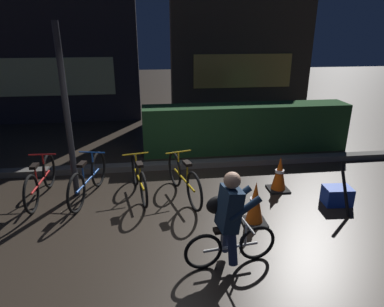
{
  "coord_description": "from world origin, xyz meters",
  "views": [
    {
      "loc": [
        -0.45,
        -4.42,
        2.78
      ],
      "look_at": [
        0.2,
        0.6,
        0.9
      ],
      "focal_mm": 31.95,
      "sensor_mm": 36.0,
      "label": 1
    }
  ],
  "objects_px": {
    "parked_bike_left_mid": "(41,181)",
    "parked_bike_center_left": "(88,179)",
    "street_post": "(67,115)",
    "traffic_cone_near": "(255,203)",
    "blue_crate": "(337,195)",
    "closed_umbrella": "(345,189)",
    "parked_bike_right_mid": "(184,179)",
    "cyclist": "(229,219)",
    "parked_bike_center_right": "(139,178)",
    "traffic_cone_far": "(279,174)"
  },
  "relations": [
    {
      "from": "blue_crate",
      "to": "parked_bike_center_left",
      "type": "bearing_deg",
      "value": 169.46
    },
    {
      "from": "traffic_cone_near",
      "to": "blue_crate",
      "type": "relative_size",
      "value": 1.54
    },
    {
      "from": "parked_bike_left_mid",
      "to": "traffic_cone_far",
      "type": "xyz_separation_m",
      "value": [
        4.14,
        -0.21,
        -0.02
      ]
    },
    {
      "from": "street_post",
      "to": "blue_crate",
      "type": "relative_size",
      "value": 6.54
    },
    {
      "from": "blue_crate",
      "to": "closed_umbrella",
      "type": "bearing_deg",
      "value": -100.61
    },
    {
      "from": "parked_bike_right_mid",
      "to": "parked_bike_center_right",
      "type": "bearing_deg",
      "value": 62.91
    },
    {
      "from": "parked_bike_right_mid",
      "to": "traffic_cone_near",
      "type": "distance_m",
      "value": 1.37
    },
    {
      "from": "traffic_cone_near",
      "to": "cyclist",
      "type": "distance_m",
      "value": 1.1
    },
    {
      "from": "parked_bike_right_mid",
      "to": "cyclist",
      "type": "height_order",
      "value": "cyclist"
    },
    {
      "from": "blue_crate",
      "to": "parked_bike_center_right",
      "type": "bearing_deg",
      "value": 167.04
    },
    {
      "from": "parked_bike_left_mid",
      "to": "traffic_cone_near",
      "type": "relative_size",
      "value": 2.31
    },
    {
      "from": "parked_bike_left_mid",
      "to": "parked_bike_center_right",
      "type": "height_order",
      "value": "parked_bike_left_mid"
    },
    {
      "from": "parked_bike_center_right",
      "to": "traffic_cone_near",
      "type": "xyz_separation_m",
      "value": [
        1.72,
        -1.15,
        0.01
      ]
    },
    {
      "from": "parked_bike_right_mid",
      "to": "blue_crate",
      "type": "height_order",
      "value": "parked_bike_right_mid"
    },
    {
      "from": "street_post",
      "to": "traffic_cone_far",
      "type": "bearing_deg",
      "value": -4.45
    },
    {
      "from": "traffic_cone_near",
      "to": "traffic_cone_far",
      "type": "distance_m",
      "value": 1.28
    },
    {
      "from": "parked_bike_center_left",
      "to": "parked_bike_right_mid",
      "type": "relative_size",
      "value": 0.99
    },
    {
      "from": "parked_bike_right_mid",
      "to": "blue_crate",
      "type": "xyz_separation_m",
      "value": [
        2.5,
        -0.57,
        -0.19
      ]
    },
    {
      "from": "parked_bike_left_mid",
      "to": "traffic_cone_near",
      "type": "height_order",
      "value": "parked_bike_left_mid"
    },
    {
      "from": "traffic_cone_near",
      "to": "parked_bike_center_left",
      "type": "bearing_deg",
      "value": 155.66
    },
    {
      "from": "street_post",
      "to": "cyclist",
      "type": "relative_size",
      "value": 2.31
    },
    {
      "from": "cyclist",
      "to": "traffic_cone_near",
      "type": "bearing_deg",
      "value": 47.11
    },
    {
      "from": "street_post",
      "to": "parked_bike_center_right",
      "type": "distance_m",
      "value": 1.58
    },
    {
      "from": "parked_bike_left_mid",
      "to": "parked_bike_center_left",
      "type": "height_order",
      "value": "parked_bike_center_left"
    },
    {
      "from": "parked_bike_center_right",
      "to": "blue_crate",
      "type": "relative_size",
      "value": 3.37
    },
    {
      "from": "parked_bike_right_mid",
      "to": "traffic_cone_near",
      "type": "relative_size",
      "value": 2.35
    },
    {
      "from": "parked_bike_center_right",
      "to": "cyclist",
      "type": "xyz_separation_m",
      "value": [
        1.11,
        -2.01,
        0.31
      ]
    },
    {
      "from": "parked_bike_center_right",
      "to": "parked_bike_left_mid",
      "type": "bearing_deg",
      "value": 76.59
    },
    {
      "from": "street_post",
      "to": "parked_bike_right_mid",
      "type": "relative_size",
      "value": 1.81
    },
    {
      "from": "parked_bike_center_right",
      "to": "traffic_cone_near",
      "type": "distance_m",
      "value": 2.07
    },
    {
      "from": "street_post",
      "to": "parked_bike_center_left",
      "type": "height_order",
      "value": "street_post"
    },
    {
      "from": "parked_bike_left_mid",
      "to": "blue_crate",
      "type": "xyz_separation_m",
      "value": [
        4.92,
        -0.84,
        -0.18
      ]
    },
    {
      "from": "traffic_cone_near",
      "to": "traffic_cone_far",
      "type": "xyz_separation_m",
      "value": [
        0.77,
        1.02,
        -0.02
      ]
    },
    {
      "from": "parked_bike_center_right",
      "to": "cyclist",
      "type": "height_order",
      "value": "cyclist"
    },
    {
      "from": "parked_bike_left_mid",
      "to": "parked_bike_right_mid",
      "type": "distance_m",
      "value": 2.43
    },
    {
      "from": "street_post",
      "to": "closed_umbrella",
      "type": "bearing_deg",
      "value": -14.91
    },
    {
      "from": "parked_bike_center_right",
      "to": "traffic_cone_near",
      "type": "height_order",
      "value": "parked_bike_center_right"
    },
    {
      "from": "parked_bike_center_left",
      "to": "blue_crate",
      "type": "xyz_separation_m",
      "value": [
        4.13,
        -0.77,
        -0.19
      ]
    },
    {
      "from": "blue_crate",
      "to": "cyclist",
      "type": "distance_m",
      "value": 2.54
    },
    {
      "from": "traffic_cone_near",
      "to": "street_post",
      "type": "bearing_deg",
      "value": 155.27
    },
    {
      "from": "street_post",
      "to": "traffic_cone_near",
      "type": "bearing_deg",
      "value": -24.73
    },
    {
      "from": "parked_bike_left_mid",
      "to": "parked_bike_right_mid",
      "type": "xyz_separation_m",
      "value": [
        2.42,
        -0.26,
        0.01
      ]
    },
    {
      "from": "street_post",
      "to": "traffic_cone_far",
      "type": "xyz_separation_m",
      "value": [
        3.59,
        -0.28,
        -1.13
      ]
    },
    {
      "from": "parked_bike_center_left",
      "to": "traffic_cone_near",
      "type": "relative_size",
      "value": 2.34
    },
    {
      "from": "parked_bike_left_mid",
      "to": "parked_bike_center_left",
      "type": "distance_m",
      "value": 0.8
    },
    {
      "from": "traffic_cone_near",
      "to": "closed_umbrella",
      "type": "height_order",
      "value": "closed_umbrella"
    },
    {
      "from": "parked_bike_center_left",
      "to": "parked_bike_center_right",
      "type": "bearing_deg",
      "value": -77.73
    },
    {
      "from": "parked_bike_center_left",
      "to": "parked_bike_center_right",
      "type": "distance_m",
      "value": 0.86
    },
    {
      "from": "parked_bike_center_right",
      "to": "traffic_cone_near",
      "type": "relative_size",
      "value": 2.19
    },
    {
      "from": "parked_bike_right_mid",
      "to": "cyclist",
      "type": "distance_m",
      "value": 1.89
    }
  ]
}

